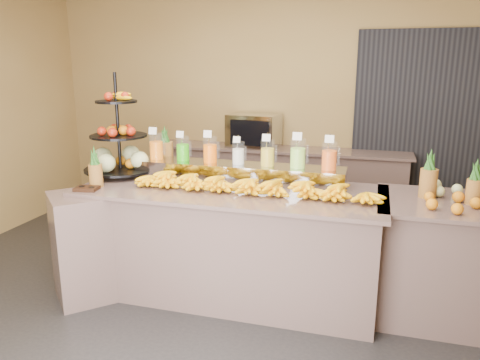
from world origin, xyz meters
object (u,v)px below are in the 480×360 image
at_px(oven_warmer, 254,131).
at_px(fruit_stand, 124,150).
at_px(banana_heap, 251,183).
at_px(pitcher_tray, 238,172).
at_px(condiment_caddy, 87,189).
at_px(right_fruit_pile, 449,195).

bearing_deg(oven_warmer, fruit_stand, -108.15).
bearing_deg(fruit_stand, banana_heap, 6.92).
bearing_deg(banana_heap, pitcher_tray, 122.01).
distance_m(condiment_caddy, oven_warmer, 2.46).
height_order(fruit_stand, condiment_caddy, fruit_stand).
bearing_deg(fruit_stand, right_fruit_pile, 14.89).
height_order(pitcher_tray, condiment_caddy, pitcher_tray).
distance_m(right_fruit_pile, oven_warmer, 2.74).
bearing_deg(oven_warmer, condiment_caddy, -103.30).
bearing_deg(condiment_caddy, pitcher_tray, 30.71).
relative_size(condiment_caddy, right_fruit_pile, 0.43).
xyz_separation_m(pitcher_tray, fruit_stand, (-1.07, -0.08, 0.16)).
relative_size(fruit_stand, oven_warmer, 1.55).
height_order(pitcher_tray, oven_warmer, oven_warmer).
relative_size(pitcher_tray, fruit_stand, 2.00).
distance_m(pitcher_tray, condiment_caddy, 1.28).
distance_m(pitcher_tray, oven_warmer, 1.70).
height_order(fruit_stand, right_fruit_pile, fruit_stand).
bearing_deg(right_fruit_pile, fruit_stand, 176.85).
relative_size(banana_heap, oven_warmer, 3.42).
relative_size(pitcher_tray, oven_warmer, 3.09).
bearing_deg(banana_heap, condiment_caddy, -166.22).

